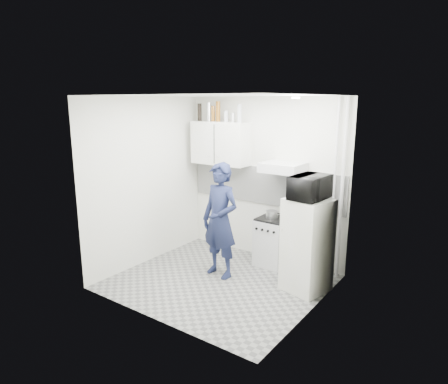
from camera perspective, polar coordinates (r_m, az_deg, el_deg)
The scene contains 24 objects.
floor at distance 5.86m, azimuth -0.75°, elevation -12.70°, with size 2.80×2.80×0.00m, color gray.
ceiling at distance 5.29m, azimuth -0.84°, elevation 13.62°, with size 2.80×2.80×0.00m, color white.
wall_back at distance 6.45m, azimuth 5.82°, elevation 1.82°, with size 2.80×2.80×0.00m, color silver.
wall_left at distance 6.34m, azimuth -11.01°, elevation 1.46°, with size 2.60×2.60×0.00m, color silver.
wall_right at distance 4.76m, azimuth 12.90°, elevation -2.47°, with size 2.60×2.60×0.00m, color silver.
person at distance 5.79m, azimuth -0.56°, elevation -4.08°, with size 0.62×0.40×1.69m, color #181E3E.
stove at distance 6.35m, azimuth 6.91°, elevation -7.13°, with size 0.46×0.46×0.74m, color silver.
fridge at distance 5.52m, azimuth 11.79°, elevation -7.45°, with size 0.53×0.53×1.28m, color white.
stove_top at distance 6.23m, azimuth 7.01°, elevation -3.82°, with size 0.44×0.44×0.03m, color black.
saucepan at distance 6.23m, azimuth 6.88°, elevation -3.17°, with size 0.19×0.19×0.11m, color silver.
microwave at distance 5.30m, azimuth 12.18°, elevation 0.66°, with size 0.38×0.57×0.31m, color black.
bottle_a at distance 6.87m, azimuth -3.51°, elevation 11.31°, with size 0.07×0.07×0.29m, color black.
bottle_b at distance 6.74m, azimuth -2.17°, elevation 11.35°, with size 0.08×0.08×0.30m, color silver.
bottle_c at distance 6.69m, azimuth -1.58°, elevation 11.13°, with size 0.06×0.06×0.25m, color brown.
bottle_d at distance 6.63m, azimuth -0.85°, elevation 11.43°, with size 0.07×0.07×0.33m, color brown.
canister_a at distance 6.54m, azimuth 0.30°, elevation 10.76°, with size 0.07×0.07×0.18m, color #B2B7BC.
canister_b at distance 6.47m, azimuth 1.23°, elevation 10.58°, with size 0.08×0.08×0.14m, color silver.
bottle_e at distance 6.39m, azimuth 2.24°, elevation 11.17°, with size 0.07×0.07×0.28m, color #B2B7BC.
upper_cabinet at distance 6.63m, azimuth -0.49°, elevation 7.00°, with size 1.00×0.35×0.70m, color white.
range_hood at distance 5.98m, azimuth 8.42°, elevation 3.49°, with size 0.60×0.50×0.14m, color silver.
backsplash at distance 6.46m, azimuth 5.74°, elevation 0.93°, with size 2.74×0.03×0.60m, color white.
pipe_a at distance 5.86m, azimuth 16.50°, elevation 0.20°, with size 0.05×0.05×2.60m, color silver.
pipe_b at distance 5.90m, azimuth 15.40°, elevation 0.35°, with size 0.04×0.04×2.60m, color silver.
ceiling_spot_fixture at distance 4.94m, azimuth 10.22°, elevation 13.12°, with size 0.10×0.10×0.02m, color white.
Camera 1 is at (3.15, -4.25, 2.54)m, focal length 32.00 mm.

